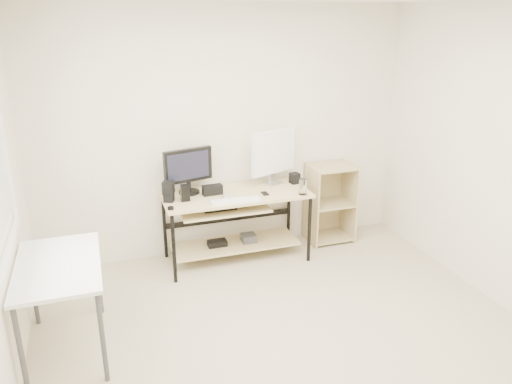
{
  "coord_description": "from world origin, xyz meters",
  "views": [
    {
      "loc": [
        -1.34,
        -2.97,
        2.48
      ],
      "look_at": [
        0.1,
        1.3,
        0.87
      ],
      "focal_mm": 35.0,
      "sensor_mm": 36.0,
      "label": 1
    }
  ],
  "objects_px": {
    "audio_controller": "(185,193)",
    "shelf_unit": "(328,202)",
    "side_table": "(59,273)",
    "white_imac": "(273,153)",
    "black_monitor": "(188,168)",
    "desk": "(234,212)"
  },
  "relations": [
    {
      "from": "shelf_unit",
      "to": "black_monitor",
      "type": "xyz_separation_m",
      "value": [
        -1.6,
        -0.02,
        0.56
      ]
    },
    {
      "from": "side_table",
      "to": "shelf_unit",
      "type": "relative_size",
      "value": 1.11
    },
    {
      "from": "white_imac",
      "to": "desk",
      "type": "bearing_deg",
      "value": 176.12
    },
    {
      "from": "black_monitor",
      "to": "audio_controller",
      "type": "distance_m",
      "value": 0.29
    },
    {
      "from": "audio_controller",
      "to": "shelf_unit",
      "type": "bearing_deg",
      "value": 4.89
    },
    {
      "from": "desk",
      "to": "audio_controller",
      "type": "bearing_deg",
      "value": -171.97
    },
    {
      "from": "desk",
      "to": "black_monitor",
      "type": "relative_size",
      "value": 2.96
    },
    {
      "from": "white_imac",
      "to": "audio_controller",
      "type": "bearing_deg",
      "value": 171.79
    },
    {
      "from": "side_table",
      "to": "black_monitor",
      "type": "relative_size",
      "value": 1.97
    },
    {
      "from": "side_table",
      "to": "white_imac",
      "type": "relative_size",
      "value": 1.69
    },
    {
      "from": "shelf_unit",
      "to": "white_imac",
      "type": "distance_m",
      "value": 0.94
    },
    {
      "from": "side_table",
      "to": "black_monitor",
      "type": "xyz_separation_m",
      "value": [
        1.23,
        1.21,
        0.35
      ]
    },
    {
      "from": "side_table",
      "to": "black_monitor",
      "type": "distance_m",
      "value": 1.75
    },
    {
      "from": "desk",
      "to": "audio_controller",
      "type": "distance_m",
      "value": 0.59
    },
    {
      "from": "desk",
      "to": "audio_controller",
      "type": "xyz_separation_m",
      "value": [
        -0.51,
        -0.07,
        0.3
      ]
    },
    {
      "from": "side_table",
      "to": "audio_controller",
      "type": "height_order",
      "value": "audio_controller"
    },
    {
      "from": "desk",
      "to": "white_imac",
      "type": "relative_size",
      "value": 2.54
    },
    {
      "from": "shelf_unit",
      "to": "audio_controller",
      "type": "bearing_deg",
      "value": -172.15
    },
    {
      "from": "shelf_unit",
      "to": "audio_controller",
      "type": "height_order",
      "value": "audio_controller"
    },
    {
      "from": "shelf_unit",
      "to": "black_monitor",
      "type": "relative_size",
      "value": 1.77
    },
    {
      "from": "side_table",
      "to": "black_monitor",
      "type": "bearing_deg",
      "value": 44.5
    },
    {
      "from": "black_monitor",
      "to": "audio_controller",
      "type": "bearing_deg",
      "value": -124.22
    }
  ]
}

